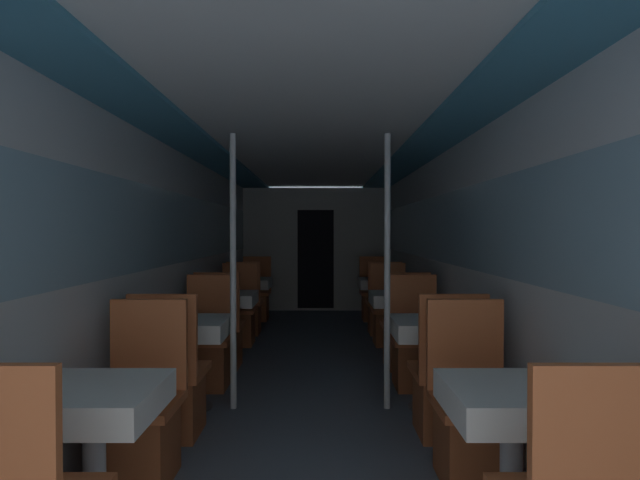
% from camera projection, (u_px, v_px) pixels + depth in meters
% --- Properties ---
extents(wall_left, '(0.05, 10.02, 2.17)m').
position_uv_depth(wall_left, '(179.00, 259.00, 4.87)').
color(wall_left, silver).
rests_on(wall_left, ground_plane).
extents(wall_right, '(0.05, 10.02, 2.17)m').
position_uv_depth(wall_right, '(446.00, 259.00, 4.86)').
color(wall_right, silver).
rests_on(wall_right, ground_plane).
extents(ceiling_panel, '(2.62, 10.02, 0.07)m').
position_uv_depth(ceiling_panel, '(312.00, 148.00, 4.85)').
color(ceiling_panel, silver).
rests_on(ceiling_panel, wall_left).
extents(bulkhead_far, '(2.57, 0.09, 2.17)m').
position_uv_depth(bulkhead_far, '(316.00, 249.00, 8.86)').
color(bulkhead_far, '#A8A8A3').
rests_on(bulkhead_far, ground_plane).
extents(dining_table_left_0, '(0.58, 0.58, 0.71)m').
position_uv_depth(dining_table_left_0, '(95.00, 410.00, 2.25)').
color(dining_table_left_0, '#4C4C51').
rests_on(dining_table_left_0, ground_plane).
extents(chair_left_far_0, '(0.45, 0.45, 1.00)m').
position_uv_depth(chair_left_far_0, '(139.00, 428.00, 2.80)').
color(chair_left_far_0, brown).
rests_on(chair_left_far_0, ground_plane).
extents(dining_table_left_1, '(0.58, 0.58, 0.71)m').
position_uv_depth(dining_table_left_1, '(192.00, 333.00, 3.94)').
color(dining_table_left_1, '#4C4C51').
rests_on(dining_table_left_1, ground_plane).
extents(chair_left_near_1, '(0.45, 0.45, 1.00)m').
position_uv_depth(chair_left_near_1, '(171.00, 393.00, 3.40)').
color(chair_left_near_1, brown).
rests_on(chair_left_near_1, ground_plane).
extents(chair_left_far_1, '(0.45, 0.45, 1.00)m').
position_uv_depth(chair_left_far_1, '(208.00, 354.00, 4.50)').
color(chair_left_far_1, brown).
rests_on(chair_left_far_1, ground_plane).
extents(support_pole_left_1, '(0.05, 0.05, 2.17)m').
position_uv_depth(support_pole_left_1, '(234.00, 271.00, 3.94)').
color(support_pole_left_1, silver).
rests_on(support_pole_left_1, ground_plane).
extents(dining_table_left_2, '(0.58, 0.58, 0.71)m').
position_uv_depth(dining_table_left_2, '(230.00, 303.00, 5.64)').
color(dining_table_left_2, '#4C4C51').
rests_on(dining_table_left_2, ground_plane).
extents(chair_left_near_2, '(0.45, 0.45, 1.00)m').
position_uv_depth(chair_left_near_2, '(221.00, 339.00, 5.10)').
color(chair_left_near_2, brown).
rests_on(chair_left_near_2, ground_plane).
extents(chair_left_far_2, '(0.45, 0.45, 1.00)m').
position_uv_depth(chair_left_far_2, '(238.00, 320.00, 6.19)').
color(chair_left_far_2, brown).
rests_on(chair_left_far_2, ground_plane).
extents(dining_table_left_3, '(0.58, 0.58, 0.71)m').
position_uv_depth(dining_table_left_3, '(251.00, 286.00, 7.34)').
color(dining_table_left_3, '#4C4C51').
rests_on(dining_table_left_3, ground_plane).
extents(chair_left_near_3, '(0.45, 0.45, 1.00)m').
position_uv_depth(chair_left_near_3, '(246.00, 312.00, 6.80)').
color(chair_left_near_3, brown).
rests_on(chair_left_near_3, ground_plane).
extents(chair_left_far_3, '(0.45, 0.45, 1.00)m').
position_uv_depth(chair_left_far_3, '(256.00, 301.00, 7.89)').
color(chair_left_far_3, brown).
rests_on(chair_left_far_3, ground_plane).
extents(dining_table_right_0, '(0.58, 0.58, 0.71)m').
position_uv_depth(dining_table_right_0, '(512.00, 410.00, 2.25)').
color(dining_table_right_0, '#4C4C51').
rests_on(dining_table_right_0, ground_plane).
extents(chair_right_far_0, '(0.45, 0.45, 1.00)m').
position_uv_depth(chair_right_far_0, '(474.00, 428.00, 2.80)').
color(chair_right_far_0, brown).
rests_on(chair_right_far_0, ground_plane).
extents(dining_table_right_1, '(0.58, 0.58, 0.71)m').
position_uv_depth(dining_table_right_1, '(430.00, 333.00, 3.94)').
color(dining_table_right_1, '#4C4C51').
rests_on(dining_table_right_1, ground_plane).
extents(chair_right_near_1, '(0.45, 0.45, 1.00)m').
position_uv_depth(chair_right_near_1, '(447.00, 393.00, 3.40)').
color(chair_right_near_1, brown).
rests_on(chair_right_near_1, ground_plane).
extents(chair_right_far_1, '(0.45, 0.45, 1.00)m').
position_uv_depth(chair_right_far_1, '(416.00, 354.00, 4.49)').
color(chair_right_far_1, brown).
rests_on(chair_right_far_1, ground_plane).
extents(support_pole_right_1, '(0.05, 0.05, 2.17)m').
position_uv_depth(support_pole_right_1, '(388.00, 271.00, 3.93)').
color(support_pole_right_1, silver).
rests_on(support_pole_right_1, ground_plane).
extents(dining_table_right_2, '(0.58, 0.58, 0.71)m').
position_uv_depth(dining_table_right_2, '(397.00, 303.00, 5.64)').
color(dining_table_right_2, '#4C4C51').
rests_on(dining_table_right_2, ground_plane).
extents(chair_right_near_2, '(0.45, 0.45, 1.00)m').
position_uv_depth(chair_right_near_2, '(405.00, 339.00, 5.10)').
color(chair_right_near_2, brown).
rests_on(chair_right_near_2, ground_plane).
extents(chair_right_far_2, '(0.45, 0.45, 1.00)m').
position_uv_depth(chair_right_far_2, '(390.00, 320.00, 6.19)').
color(chair_right_far_2, brown).
rests_on(chair_right_far_2, ground_plane).
extents(dining_table_right_3, '(0.58, 0.58, 0.71)m').
position_uv_depth(dining_table_right_3, '(379.00, 286.00, 7.34)').
color(dining_table_right_3, '#4C4C51').
rests_on(dining_table_right_3, ground_plane).
extents(chair_right_near_3, '(0.45, 0.45, 1.00)m').
position_uv_depth(chair_right_near_3, '(384.00, 312.00, 6.79)').
color(chair_right_near_3, brown).
rests_on(chair_right_near_3, ground_plane).
extents(chair_right_far_3, '(0.45, 0.45, 1.00)m').
position_uv_depth(chair_right_far_3, '(375.00, 301.00, 7.89)').
color(chair_right_far_3, brown).
rests_on(chair_right_far_3, ground_plane).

